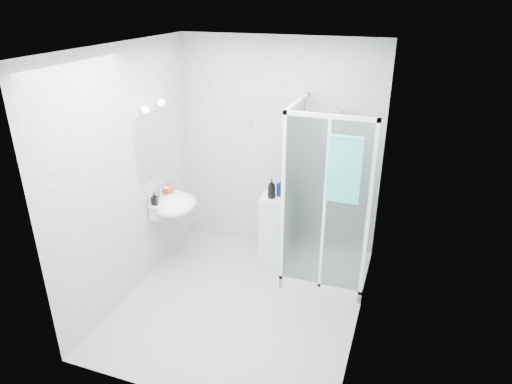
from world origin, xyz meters
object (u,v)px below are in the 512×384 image
at_px(shower_enclosure, 321,243).
at_px(shampoo_bottle_b, 283,187).
at_px(storage_cabinet, 275,227).
at_px(soap_dispenser_orange, 169,187).
at_px(shampoo_bottle_a, 272,188).
at_px(wall_basin, 173,205).
at_px(hand_towel, 345,168).
at_px(soap_dispenser_black, 155,199).

height_order(shower_enclosure, shampoo_bottle_b, shower_enclosure).
relative_size(storage_cabinet, soap_dispenser_orange, 5.19).
bearing_deg(shampoo_bottle_a, storage_cabinet, 54.90).
distance_m(wall_basin, shampoo_bottle_a, 1.14).
relative_size(wall_basin, shampoo_bottle_b, 2.32).
xyz_separation_m(wall_basin, hand_towel, (1.91, -0.09, 0.72)).
relative_size(soap_dispenser_orange, soap_dispenser_black, 1.05).
distance_m(hand_towel, soap_dispenser_black, 2.11).
xyz_separation_m(shower_enclosure, shampoo_bottle_a, (-0.66, 0.23, 0.47)).
bearing_deg(shower_enclosure, storage_cabinet, 155.93).
bearing_deg(shower_enclosure, shampoo_bottle_a, 160.78).
bearing_deg(wall_basin, shower_enclosure, 10.81).
relative_size(shower_enclosure, wall_basin, 3.57).
xyz_separation_m(shampoo_bottle_a, shampoo_bottle_b, (0.11, 0.10, -0.00)).
bearing_deg(storage_cabinet, hand_towel, -42.38).
bearing_deg(soap_dispenser_black, shampoo_bottle_b, 34.25).
height_order(wall_basin, hand_towel, hand_towel).
bearing_deg(shampoo_bottle_a, hand_towel, -34.70).
relative_size(shower_enclosure, soap_dispenser_orange, 12.97).
bearing_deg(shower_enclosure, hand_towel, -57.72).
xyz_separation_m(wall_basin, soap_dispenser_black, (-0.12, -0.19, 0.14)).
distance_m(storage_cabinet, soap_dispenser_black, 1.49).
relative_size(wall_basin, hand_towel, 0.84).
bearing_deg(wall_basin, soap_dispenser_black, -121.53).
bearing_deg(soap_dispenser_black, hand_towel, 2.97).
distance_m(hand_towel, soap_dispenser_orange, 2.12).
bearing_deg(soap_dispenser_orange, storage_cabinet, 21.88).
relative_size(hand_towel, soap_dispenser_orange, 4.32).
bearing_deg(hand_towel, soap_dispenser_black, -177.03).
relative_size(shampoo_bottle_a, shampoo_bottle_b, 1.01).
height_order(storage_cabinet, soap_dispenser_black, soap_dispenser_black).
bearing_deg(shampoo_bottle_a, soap_dispenser_orange, -159.68).
bearing_deg(hand_towel, soap_dispenser_orange, 173.94).
height_order(storage_cabinet, shampoo_bottle_a, shampoo_bottle_a).
relative_size(shampoo_bottle_a, soap_dispenser_black, 1.65).
bearing_deg(wall_basin, storage_cabinet, 29.90).
relative_size(storage_cabinet, soap_dispenser_black, 5.43).
bearing_deg(wall_basin, shampoo_bottle_a, 28.63).
distance_m(shampoo_bottle_b, soap_dispenser_orange, 1.33).
bearing_deg(soap_dispenser_orange, shampoo_bottle_b, 22.66).
relative_size(shower_enclosure, shampoo_bottle_b, 8.29).
height_order(soap_dispenser_orange, soap_dispenser_black, soap_dispenser_orange).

